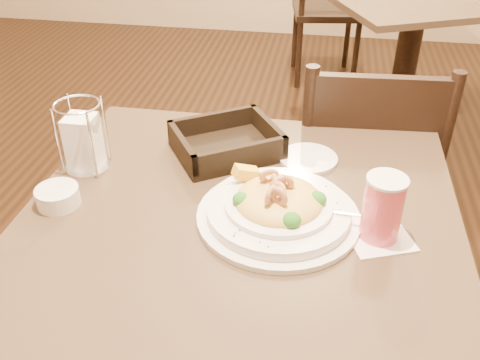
% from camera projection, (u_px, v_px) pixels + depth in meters
% --- Properties ---
extents(main_table, '(0.90, 0.90, 0.77)m').
position_uv_depth(main_table, '(239.00, 302.00, 1.22)').
color(main_table, black).
rests_on(main_table, ground).
extents(background_table, '(1.19, 1.19, 0.77)m').
position_uv_depth(background_table, '(410.00, 40.00, 2.72)').
color(background_table, black).
rests_on(background_table, ground).
extents(dining_chair_near, '(0.45, 0.45, 0.93)m').
position_uv_depth(dining_chair_near, '(360.00, 184.00, 1.67)').
color(dining_chair_near, black).
rests_on(dining_chair_near, ground).
extents(dining_chair_far, '(0.48, 0.48, 0.93)m').
position_uv_depth(dining_chair_far, '(329.00, 5.00, 3.34)').
color(dining_chair_far, black).
rests_on(dining_chair_far, ground).
extents(pasta_bowl, '(0.37, 0.33, 0.11)m').
position_uv_depth(pasta_bowl, '(278.00, 207.00, 1.07)').
color(pasta_bowl, white).
rests_on(pasta_bowl, main_table).
extents(drink_glass, '(0.15, 0.15, 0.13)m').
position_uv_depth(drink_glass, '(383.00, 209.00, 1.00)').
color(drink_glass, white).
rests_on(drink_glass, main_table).
extents(bread_basket, '(0.30, 0.29, 0.07)m').
position_uv_depth(bread_basket, '(226.00, 144.00, 1.29)').
color(bread_basket, black).
rests_on(bread_basket, main_table).
extents(napkin_caddy, '(0.10, 0.10, 0.17)m').
position_uv_depth(napkin_caddy, '(83.00, 141.00, 1.21)').
color(napkin_caddy, silver).
rests_on(napkin_caddy, main_table).
extents(side_plate, '(0.15, 0.15, 0.01)m').
position_uv_depth(side_plate, '(308.00, 158.00, 1.28)').
color(side_plate, white).
rests_on(side_plate, main_table).
extents(butter_ramekin, '(0.11, 0.11, 0.04)m').
position_uv_depth(butter_ramekin, '(58.00, 197.00, 1.12)').
color(butter_ramekin, white).
rests_on(butter_ramekin, main_table).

